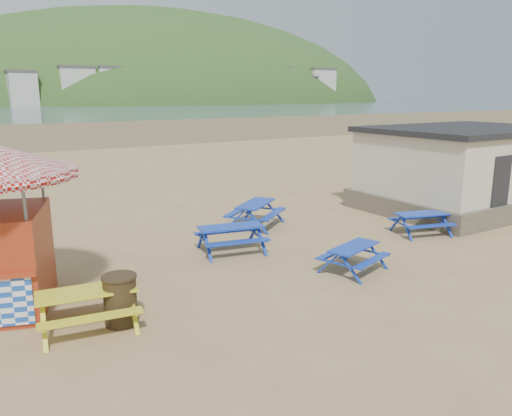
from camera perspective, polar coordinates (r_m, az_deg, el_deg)
ground at (r=13.51m, az=-1.29°, el=-6.01°), size 400.00×400.00×0.00m
wet_sand at (r=66.45m, az=-26.66°, el=7.82°), size 400.00×400.00×0.00m
picnic_table_blue_a at (r=14.13m, az=-2.85°, el=-3.55°), size 2.06×1.79×0.76m
picnic_table_blue_c at (r=16.84m, az=-0.06°, el=-0.74°), size 2.46×2.39×0.80m
picnic_table_blue_d at (r=12.88m, az=11.07°, el=-5.68°), size 1.88×1.68×0.66m
picnic_table_blue_e at (r=16.74m, az=18.35°, el=-1.70°), size 1.96×1.75×0.69m
picnic_table_blue_f at (r=19.09m, az=21.51°, el=-0.05°), size 2.36×2.23×0.78m
picnic_table_yellow at (r=10.21m, az=-18.65°, el=-10.88°), size 2.02×1.72×0.76m
litter_bin at (r=10.14m, az=-15.25°, el=-10.05°), size 0.68×0.68×0.99m
amenity_block at (r=21.02m, az=22.62°, el=4.24°), size 7.40×5.40×3.15m
headland_town at (r=259.70m, az=-10.39°, el=9.60°), size 264.00×144.00×108.00m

